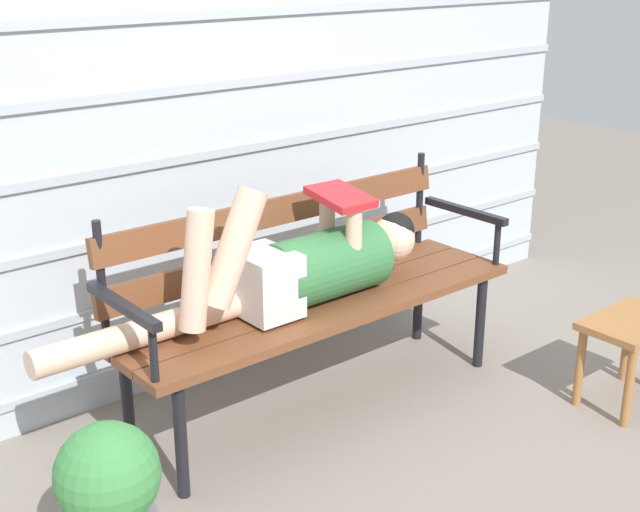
% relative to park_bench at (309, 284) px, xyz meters
% --- Properties ---
extents(ground_plane, '(12.00, 12.00, 0.00)m').
position_rel_park_bench_xyz_m(ground_plane, '(-0.00, -0.23, -0.51)').
color(ground_plane, gray).
extents(house_siding, '(4.23, 0.08, 2.51)m').
position_rel_park_bench_xyz_m(house_siding, '(-0.00, 0.52, 0.74)').
color(house_siding, '#B2BCC6').
rests_on(house_siding, ground).
extents(park_bench, '(1.75, 0.51, 0.90)m').
position_rel_park_bench_xyz_m(park_bench, '(0.00, 0.00, 0.00)').
color(park_bench, brown).
rests_on(park_bench, ground).
extents(reclining_person, '(1.65, 0.27, 0.54)m').
position_rel_park_bench_xyz_m(reclining_person, '(-0.10, -0.07, 0.12)').
color(reclining_person, '#33703D').
extents(footstool, '(0.43, 0.28, 0.37)m').
position_rel_park_bench_xyz_m(footstool, '(0.98, -0.86, -0.21)').
color(footstool, '#9E6638').
rests_on(footstool, ground).
extents(potted_plant, '(0.30, 0.30, 0.55)m').
position_rel_park_bench_xyz_m(potted_plant, '(-1.17, -0.55, -0.22)').
color(potted_plant, slate).
rests_on(potted_plant, ground).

